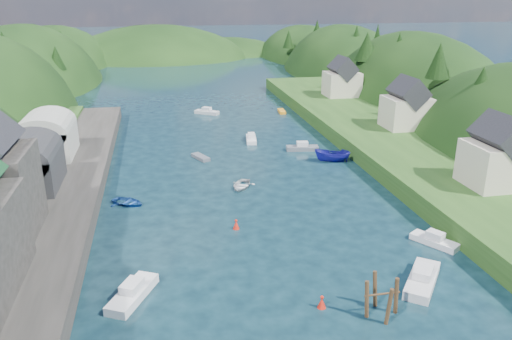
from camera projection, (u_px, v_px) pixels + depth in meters
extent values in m
plane|color=black|center=(229.00, 148.00, 79.49)|extent=(600.00, 600.00, 0.00)
ellipsoid|color=black|center=(31.00, 115.00, 136.83)|extent=(44.00, 75.56, 48.19)
ellipsoid|color=black|center=(57.00, 83.00, 175.05)|extent=(44.00, 75.56, 39.00)
ellipsoid|color=black|center=(409.00, 140.00, 113.68)|extent=(36.00, 75.56, 48.00)
ellipsoid|color=black|center=(342.00, 99.00, 153.15)|extent=(36.00, 75.56, 44.49)
ellipsoid|color=black|center=(304.00, 74.00, 191.41)|extent=(36.00, 75.56, 36.00)
ellipsoid|color=black|center=(159.00, 84.00, 191.78)|extent=(80.00, 60.00, 44.00)
ellipsoid|color=black|center=(227.00, 82.00, 206.83)|extent=(70.00, 56.00, 36.00)
cone|color=black|center=(23.00, 67.00, 102.56)|extent=(5.28, 5.28, 6.04)
cone|color=black|center=(4.00, 46.00, 110.42)|extent=(4.77, 4.77, 6.22)
cone|color=black|center=(56.00, 58.00, 117.14)|extent=(4.07, 4.07, 5.54)
cone|color=black|center=(45.00, 48.00, 129.20)|extent=(4.56, 4.56, 8.10)
cone|color=black|center=(31.00, 51.00, 135.71)|extent=(4.75, 4.75, 5.48)
cone|color=black|center=(61.00, 42.00, 151.27)|extent=(4.27, 4.27, 7.12)
cone|color=black|center=(481.00, 89.00, 72.86)|extent=(5.29, 5.29, 6.76)
cone|color=black|center=(439.00, 60.00, 84.29)|extent=(4.07, 4.07, 6.03)
cone|color=black|center=(432.00, 81.00, 91.63)|extent=(3.40, 3.40, 5.42)
cone|color=black|center=(398.00, 53.00, 104.01)|extent=(4.94, 4.94, 8.61)
cone|color=black|center=(367.00, 46.00, 109.31)|extent=(5.25, 5.25, 6.17)
cone|color=black|center=(377.00, 40.00, 120.55)|extent=(3.36, 3.36, 7.76)
cone|color=black|center=(356.00, 40.00, 133.17)|extent=(4.57, 4.57, 7.91)
cone|color=black|center=(328.00, 41.00, 149.22)|extent=(3.59, 3.59, 7.04)
cone|color=black|center=(317.00, 31.00, 156.12)|extent=(4.14, 4.14, 6.53)
cone|color=black|center=(289.00, 39.00, 165.54)|extent=(3.83, 3.83, 5.84)
cube|color=#2D2B28|center=(24.00, 245.00, 47.05)|extent=(12.00, 110.00, 2.00)
cube|color=#2D2D30|center=(27.00, 171.00, 57.67)|extent=(7.00, 9.00, 4.00)
cylinder|color=#2D2D30|center=(25.00, 154.00, 56.99)|extent=(7.00, 9.00, 7.00)
cube|color=#B2B2A8|center=(47.00, 142.00, 68.74)|extent=(7.00, 9.00, 4.00)
cylinder|color=#B2B2A8|center=(45.00, 128.00, 68.07)|extent=(7.00, 9.00, 7.00)
cube|color=#234719|center=(404.00, 150.00, 74.45)|extent=(16.00, 120.00, 2.40)
cube|color=beige|center=(498.00, 164.00, 56.96)|extent=(7.00, 6.00, 5.00)
cube|color=black|center=(503.00, 136.00, 55.83)|extent=(5.15, 6.24, 5.15)
cube|color=beige|center=(406.00, 112.00, 81.32)|extent=(7.00, 6.00, 5.00)
cube|color=black|center=(408.00, 92.00, 80.19)|extent=(5.15, 6.24, 5.15)
cube|color=beige|center=(342.00, 84.00, 106.05)|extent=(7.00, 6.00, 5.00)
cube|color=black|center=(343.00, 68.00, 104.92)|extent=(5.15, 6.24, 5.15)
cylinder|color=#382314|center=(396.00, 299.00, 38.37)|extent=(0.32, 0.32, 3.66)
cylinder|color=#382314|center=(375.00, 292.00, 39.26)|extent=(0.32, 0.32, 3.66)
cylinder|color=#382314|center=(367.00, 303.00, 37.93)|extent=(0.32, 0.32, 3.66)
cylinder|color=#382314|center=(388.00, 310.00, 37.05)|extent=(0.32, 0.32, 3.66)
cylinder|color=#382314|center=(382.00, 294.00, 37.95)|extent=(2.88, 0.16, 0.16)
cone|color=red|center=(322.00, 303.00, 39.23)|extent=(0.70, 0.70, 0.90)
sphere|color=red|center=(322.00, 297.00, 39.06)|extent=(0.30, 0.30, 0.30)
cone|color=red|center=(236.00, 225.00, 52.28)|extent=(0.70, 0.70, 0.90)
sphere|color=red|center=(236.00, 221.00, 52.11)|extent=(0.30, 0.30, 0.30)
cube|color=orange|center=(282.00, 111.00, 102.59)|extent=(1.51, 3.78, 0.52)
imported|color=navy|center=(332.00, 156.00, 72.74)|extent=(5.54, 3.39, 2.01)
cube|color=silver|center=(207.00, 112.00, 101.34)|extent=(5.03, 4.10, 0.69)
cube|color=silver|center=(207.00, 109.00, 101.10)|extent=(2.08, 1.91, 0.70)
cube|color=silver|center=(434.00, 242.00, 49.15)|extent=(3.81, 4.75, 0.65)
cube|color=silver|center=(435.00, 235.00, 48.91)|extent=(1.79, 1.95, 0.70)
cube|color=#565A63|center=(201.00, 157.00, 74.25)|extent=(2.67, 3.91, 0.52)
cube|color=white|center=(251.00, 139.00, 82.95)|extent=(2.24, 4.94, 0.67)
cube|color=silver|center=(251.00, 135.00, 82.70)|extent=(1.33, 1.81, 0.70)
cube|color=white|center=(133.00, 294.00, 40.49)|extent=(4.26, 5.93, 0.80)
cube|color=silver|center=(132.00, 286.00, 40.22)|extent=(2.08, 2.37, 0.70)
cube|color=slate|center=(302.00, 148.00, 78.23)|extent=(5.17, 2.37, 0.70)
cube|color=silver|center=(302.00, 144.00, 77.99)|extent=(1.90, 1.40, 0.70)
imported|color=#1A438F|center=(128.00, 202.00, 58.38)|extent=(5.09, 4.85, 0.86)
cube|color=silver|center=(422.00, 280.00, 42.38)|extent=(5.48, 6.16, 0.87)
cube|color=silver|center=(423.00, 272.00, 42.09)|extent=(2.48, 2.60, 0.70)
imported|color=silver|center=(241.00, 185.00, 63.38)|extent=(4.42, 5.00, 0.86)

